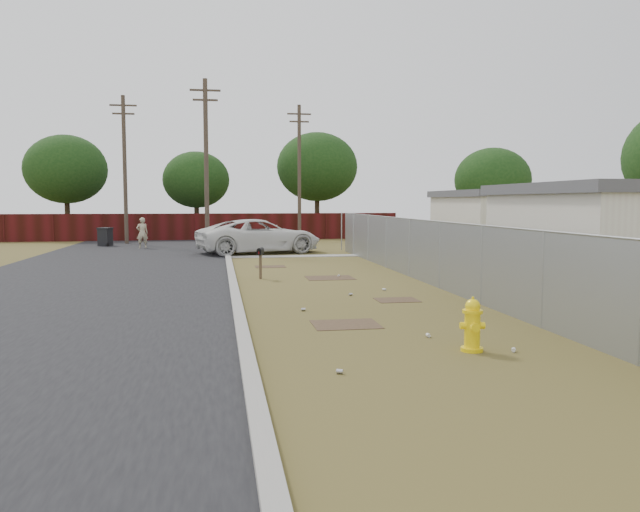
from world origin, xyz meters
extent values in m
plane|color=brown|center=(0.00, 0.00, 0.00)|extent=(120.00, 120.00, 0.00)
cube|color=black|center=(-7.50, 8.00, 0.01)|extent=(9.00, 60.00, 0.02)
cube|color=#A39F98|center=(-3.00, 8.00, 0.06)|extent=(0.25, 60.00, 0.12)
cube|color=#A39F98|center=(0.00, 11.50, 0.01)|extent=(6.20, 1.00, 0.03)
cylinder|color=gray|center=(3.10, -6.00, 1.00)|extent=(0.06, 0.06, 2.00)
cylinder|color=gray|center=(3.10, -3.00, 1.00)|extent=(0.06, 0.06, 2.00)
cylinder|color=gray|center=(3.10, 0.00, 1.00)|extent=(0.06, 0.06, 2.00)
cylinder|color=gray|center=(3.10, 3.00, 1.00)|extent=(0.06, 0.06, 2.00)
cylinder|color=gray|center=(3.10, 6.00, 1.00)|extent=(0.06, 0.06, 2.00)
cylinder|color=gray|center=(3.10, 9.00, 1.00)|extent=(0.06, 0.06, 2.00)
cylinder|color=gray|center=(3.10, 12.00, 1.00)|extent=(0.06, 0.06, 2.00)
cylinder|color=gray|center=(3.10, 15.00, 1.00)|extent=(0.06, 0.06, 2.00)
cylinder|color=gray|center=(3.10, 1.00, 2.00)|extent=(0.04, 26.00, 0.04)
cube|color=gray|center=(3.10, 1.00, 1.00)|extent=(0.01, 26.00, 2.00)
cube|color=black|center=(3.16, 1.00, 0.30)|extent=(0.03, 26.00, 0.60)
cube|color=#410D0E|center=(-6.00, 25.00, 0.90)|extent=(30.00, 0.12, 1.80)
cylinder|color=#473B2F|center=(-4.00, 16.00, 4.50)|extent=(0.24, 0.24, 9.00)
cube|color=#473B2F|center=(-4.00, 16.00, 8.40)|extent=(1.60, 0.10, 0.10)
cube|color=#473B2F|center=(-4.00, 16.00, 7.90)|extent=(1.30, 0.10, 0.10)
cylinder|color=#473B2F|center=(-9.00, 22.00, 4.50)|extent=(0.24, 0.24, 9.00)
cube|color=#473B2F|center=(-9.00, 22.00, 8.40)|extent=(1.60, 0.10, 0.10)
cube|color=#473B2F|center=(-9.00, 22.00, 7.90)|extent=(1.30, 0.10, 0.10)
cylinder|color=#473B2F|center=(2.00, 24.00, 4.50)|extent=(0.24, 0.24, 9.00)
cube|color=#473B2F|center=(2.00, 24.00, 8.40)|extent=(1.60, 0.10, 0.10)
cube|color=#473B2F|center=(2.00, 24.00, 7.90)|extent=(1.30, 0.10, 0.10)
cube|color=silver|center=(10.50, 9.00, 1.40)|extent=(7.00, 6.00, 2.80)
cube|color=#4C4C51|center=(10.50, 9.00, 2.95)|extent=(7.28, 6.24, 0.30)
cylinder|color=#342817|center=(-14.00, 29.00, 1.65)|extent=(0.36, 0.36, 3.30)
ellipsoid|color=black|center=(-14.00, 29.00, 4.88)|extent=(5.70, 5.70, 4.84)
cylinder|color=#342817|center=(-5.00, 30.00, 1.43)|extent=(0.36, 0.36, 2.86)
ellipsoid|color=black|center=(-5.00, 30.00, 4.23)|extent=(4.94, 4.94, 4.20)
cylinder|color=#342817|center=(4.00, 29.00, 1.76)|extent=(0.36, 0.36, 3.52)
ellipsoid|color=black|center=(4.00, 29.00, 5.20)|extent=(6.08, 6.08, 5.17)
cylinder|color=#342817|center=(13.00, 18.00, 1.32)|extent=(0.36, 0.36, 2.64)
ellipsoid|color=black|center=(13.00, 18.00, 3.90)|extent=(4.56, 4.56, 3.88)
cylinder|color=yellow|center=(0.89, -7.65, 0.03)|extent=(0.43, 0.43, 0.07)
cylinder|color=yellow|center=(0.89, -7.65, 0.37)|extent=(0.30, 0.30, 0.65)
cylinder|color=yellow|center=(0.89, -7.65, 0.70)|extent=(0.39, 0.39, 0.06)
sphere|color=yellow|center=(0.89, -7.65, 0.79)|extent=(0.29, 0.29, 0.26)
cylinder|color=yellow|center=(0.89, -7.65, 0.92)|extent=(0.05, 0.05, 0.07)
cylinder|color=yellow|center=(0.74, -7.63, 0.45)|extent=(0.13, 0.14, 0.12)
cylinder|color=yellow|center=(1.05, -7.67, 0.45)|extent=(0.13, 0.14, 0.12)
cylinder|color=yellow|center=(0.87, -7.80, 0.45)|extent=(0.17, 0.15, 0.16)
cube|color=brown|center=(-2.05, 3.15, 0.44)|extent=(0.10, 0.10, 0.87)
cube|color=black|center=(-2.05, 3.15, 0.90)|extent=(0.27, 0.45, 0.16)
cylinder|color=black|center=(-2.05, 3.15, 0.98)|extent=(0.27, 0.45, 0.16)
cube|color=#A40B0E|center=(-2.11, 2.93, 0.90)|extent=(0.03, 0.04, 0.09)
imported|color=silver|center=(-1.39, 13.62, 0.86)|extent=(6.74, 4.48, 1.72)
imported|color=tan|center=(-7.59, 17.91, 0.86)|extent=(0.71, 0.55, 1.72)
cube|color=black|center=(-9.93, 20.05, 0.51)|extent=(0.82, 0.82, 1.03)
cube|color=black|center=(-9.93, 20.05, 1.05)|extent=(0.90, 0.90, 0.09)
cylinder|color=black|center=(-9.74, 19.64, 0.11)|extent=(0.12, 0.22, 0.21)
cylinder|color=beige|center=(0.51, -6.46, 0.04)|extent=(0.07, 0.10, 0.07)
cylinder|color=#ABACB0|center=(-1.47, -3.22, 0.04)|extent=(0.11, 0.08, 0.07)
cylinder|color=beige|center=(1.33, -0.26, 0.04)|extent=(0.12, 0.12, 0.07)
cylinder|color=#ABACB0|center=(-1.65, -8.69, 0.04)|extent=(0.12, 0.11, 0.07)
cylinder|color=beige|center=(0.67, 3.34, 0.04)|extent=(0.11, 0.12, 0.07)
cylinder|color=#ABACB0|center=(0.15, -1.05, 0.04)|extent=(0.12, 0.10, 0.07)
cylinder|color=beige|center=(1.58, -7.83, 0.04)|extent=(0.11, 0.12, 0.07)
camera|label=1|loc=(-3.44, -17.74, 2.60)|focal=35.00mm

